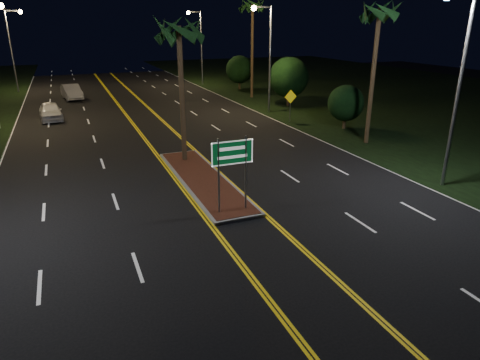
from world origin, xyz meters
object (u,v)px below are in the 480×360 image
palm_right_near (380,13)px  shrub_far (240,69)px  warning_sign (290,101)px  streetlight_right_near (456,69)px  shrub_near (346,103)px  highway_sign (232,160)px  streetlight_right_far (198,39)px  median_island (203,180)px  car_near (50,110)px  palm_median (179,30)px  palm_right_far (253,7)px  streetlight_left_far (13,41)px  car_far (71,91)px  streetlight_right_mid (266,47)px  shrub_mid (289,77)px

palm_right_near → shrub_far: 26.69m
palm_right_near → warning_sign: size_ratio=3.60×
streetlight_right_near → shrub_near: streetlight_right_near is taller
highway_sign → streetlight_right_far: (10.61, 39.20, 3.25)m
median_island → car_near: (-7.28, 18.79, 0.76)m
highway_sign → palm_median: size_ratio=0.39×
palm_right_far → streetlight_right_far: bearing=100.3°
streetlight_left_far → car_near: size_ratio=1.78×
palm_right_near → palm_right_far: palm_right_far is taller
palm_right_near → car_far: (-17.80, 26.08, -7.33)m
streetlight_right_far → palm_right_near: 32.16m
streetlight_left_far → streetlight_right_mid: (21.23, -22.00, 0.00)m
streetlight_right_near → streetlight_right_mid: same height
shrub_mid → warning_sign: shrub_mid is taller
streetlight_right_far → shrub_mid: streetlight_right_far is taller
palm_right_far → car_far: palm_right_far is taller
median_island → streetlight_left_far: streetlight_left_far is taller
shrub_near → warning_sign: size_ratio=1.28×
streetlight_left_far → median_island: bearing=-74.0°
median_island → palm_median: bearing=90.0°
streetlight_right_far → palm_median: size_ratio=1.08×
streetlight_right_far → shrub_far: 7.56m
palm_median → shrub_far: size_ratio=2.10×
median_island → streetlight_right_near: streetlight_right_near is taller
streetlight_right_mid → highway_sign: bearing=-118.9°
car_far → shrub_far: bearing=-8.2°
median_island → shrub_far: bearing=64.6°
shrub_near → car_near: shrub_near is taller
palm_median → car_near: size_ratio=1.64×
palm_right_near → palm_right_far: size_ratio=0.90×
palm_right_far → median_island: bearing=-119.1°
highway_sign → shrub_mid: shrub_mid is taller
highway_sign → warning_sign: highway_sign is taller
palm_median → car_near: 18.12m
streetlight_right_far → warning_sign: 24.64m
palm_median → palm_right_near: (12.50, -0.50, 0.94)m
streetlight_right_mid → warning_sign: streetlight_right_mid is taller
streetlight_left_far → shrub_near: size_ratio=2.73×
streetlight_right_mid → shrub_mid: size_ratio=1.95×
streetlight_right_near → streetlight_right_far: (0.00, 40.00, 0.00)m
streetlight_left_far → car_near: bearing=-79.6°
shrub_far → palm_right_near: bearing=-92.9°
palm_median → palm_right_far: (12.80, 19.50, 1.87)m
median_island → warning_sign: warning_sign is taller
palm_right_far → shrub_far: (1.00, 6.00, -6.81)m
highway_sign → streetlight_right_near: streetlight_right_near is taller
shrub_near → shrub_mid: (0.50, 10.00, 0.78)m
streetlight_right_near → streetlight_right_mid: size_ratio=1.00×
streetlight_right_near → warning_sign: streetlight_right_near is taller
streetlight_left_far → shrub_near: streetlight_left_far is taller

